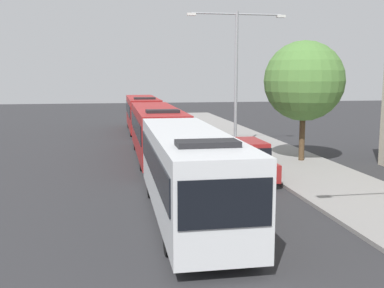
# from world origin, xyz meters

# --- Properties ---
(bus_lead) EXTENTS (2.58, 10.72, 3.21)m
(bus_lead) POSITION_xyz_m (-1.30, 11.68, 1.69)
(bus_lead) COLOR silver
(bus_lead) RESTS_ON ground_plane
(bus_second_in_line) EXTENTS (2.58, 11.99, 3.21)m
(bus_second_in_line) POSITION_xyz_m (-1.30, 23.71, 1.69)
(bus_second_in_line) COLOR maroon
(bus_second_in_line) RESTS_ON ground_plane
(bus_middle) EXTENTS (2.58, 10.85, 3.21)m
(bus_middle) POSITION_xyz_m (-1.30, 37.14, 1.69)
(bus_middle) COLOR maroon
(bus_middle) RESTS_ON ground_plane
(white_suv) EXTENTS (1.86, 4.71, 1.90)m
(white_suv) POSITION_xyz_m (2.40, 17.12, 1.03)
(white_suv) COLOR maroon
(white_suv) RESTS_ON ground_plane
(streetlamp_mid) EXTENTS (6.48, 0.28, 8.93)m
(streetlamp_mid) POSITION_xyz_m (4.10, 25.40, 5.61)
(streetlamp_mid) COLOR gray
(streetlamp_mid) RESTS_ON sidewalk
(roadside_tree) EXTENTS (4.51, 4.51, 6.79)m
(roadside_tree) POSITION_xyz_m (6.78, 20.72, 4.68)
(roadside_tree) COLOR #4C3823
(roadside_tree) RESTS_ON sidewalk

